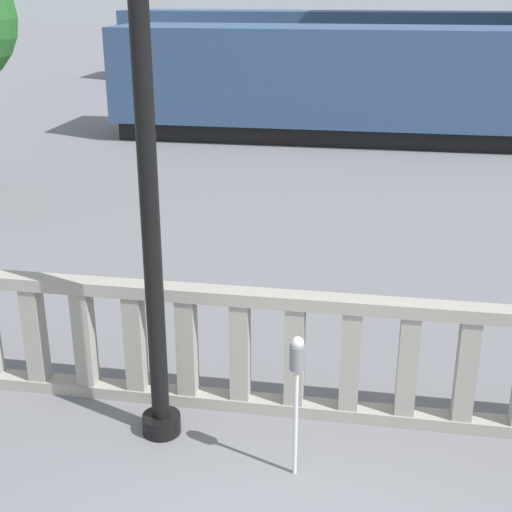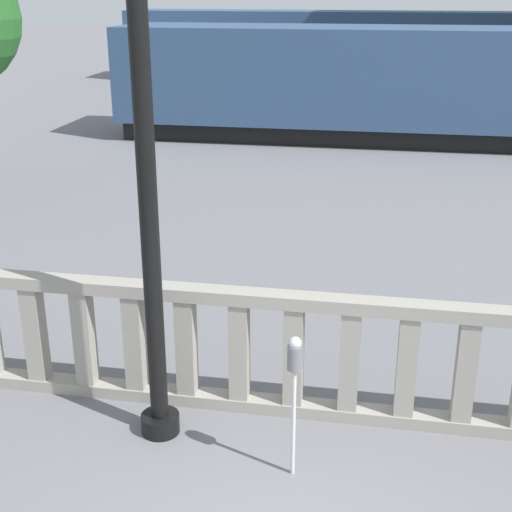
{
  "view_description": "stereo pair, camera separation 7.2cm",
  "coord_description": "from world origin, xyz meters",
  "views": [
    {
      "loc": [
        0.44,
        -3.93,
        4.37
      ],
      "look_at": [
        -0.88,
        3.71,
        1.42
      ],
      "focal_mm": 50.0,
      "sensor_mm": 36.0,
      "label": 1
    },
    {
      "loc": [
        0.51,
        -3.92,
        4.37
      ],
      "look_at": [
        -0.88,
        3.71,
        1.42
      ],
      "focal_mm": 50.0,
      "sensor_mm": 36.0,
      "label": 2
    }
  ],
  "objects": [
    {
      "name": "parking_meter",
      "position": [
        -0.16,
        1.68,
        1.13
      ],
      "size": [
        0.14,
        0.14,
        1.46
      ],
      "color": "silver",
      "rests_on": "ground"
    },
    {
      "name": "train_near",
      "position": [
        1.8,
        17.61,
        1.73
      ],
      "size": [
        18.06,
        3.11,
        3.86
      ],
      "color": "black",
      "rests_on": "ground"
    },
    {
      "name": "train_far",
      "position": [
        3.09,
        31.13,
        1.71
      ],
      "size": [
        29.77,
        2.86,
        3.85
      ],
      "color": "black",
      "rests_on": "ground"
    },
    {
      "name": "balustrade",
      "position": [
        0.0,
        2.71,
        0.7
      ],
      "size": [
        14.52,
        0.24,
        1.41
      ],
      "color": "gray",
      "rests_on": "ground"
    },
    {
      "name": "lamppost",
      "position": [
        -1.6,
        2.12,
        2.96
      ],
      "size": [
        0.4,
        0.4,
        5.96
      ],
      "color": "black",
      "rests_on": "ground"
    }
  ]
}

